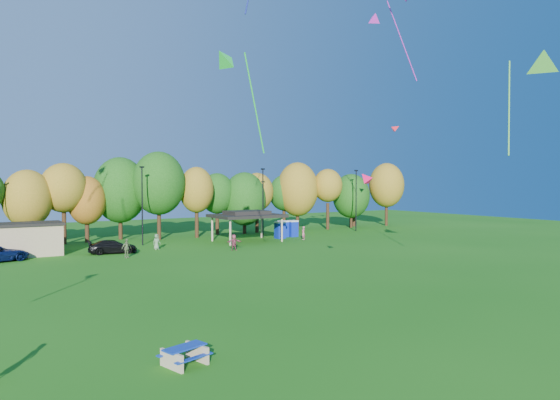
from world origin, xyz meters
TOP-DOWN VIEW (x-y plane):
  - ground at (0.00, 0.00)m, footprint 160.00×160.00m
  - tree_line at (-1.03, 45.51)m, footprint 93.57×10.55m
  - lamp_posts at (2.00, 40.00)m, footprint 64.50×0.25m
  - utility_building at (-10.00, 38.00)m, footprint 6.30×4.30m
  - pavilion at (14.00, 37.00)m, footprint 8.20×6.20m
  - porta_potties at (20.43, 38.29)m, footprint 3.75×2.38m
  - picnic_table at (-7.69, 1.63)m, footprint 2.04×1.84m
  - car_d at (-2.54, 35.00)m, footprint 4.99×2.60m
  - far_person_0 at (2.21, 35.56)m, footprint 0.91×0.70m
  - far_person_1 at (-2.15, 31.23)m, footprint 1.16×0.83m
  - far_person_3 at (9.00, 30.56)m, footprint 1.66×0.75m
  - far_person_5 at (20.86, 34.75)m, footprint 0.74×0.66m
  - kite_1 at (17.44, 2.13)m, footprint 4.59×3.63m
  - kite_7 at (9.09, 9.99)m, footprint 1.25×1.39m
  - kite_8 at (0.17, 14.30)m, footprint 4.15×2.67m
  - kite_12 at (16.90, 17.81)m, footprint 1.82×1.98m
  - kite_13 at (26.86, 24.73)m, footprint 1.45×1.38m

SIDE VIEW (x-z plane):
  - ground at x=0.00m, z-range 0.00..0.00m
  - picnic_table at x=-7.69m, z-range 0.06..0.80m
  - car_d at x=-2.54m, z-range 0.00..1.38m
  - far_person_0 at x=2.21m, z-range 0.00..1.66m
  - far_person_5 at x=20.86m, z-range 0.00..1.70m
  - far_person_3 at x=9.00m, z-range 0.00..1.73m
  - far_person_1 at x=-2.15m, z-range 0.00..1.83m
  - porta_potties at x=20.43m, z-range 0.01..2.19m
  - utility_building at x=-10.00m, z-range 0.01..3.26m
  - pavilion at x=14.00m, z-range 1.34..5.11m
  - lamp_posts at x=2.00m, z-range 0.36..9.45m
  - tree_line at x=-1.03m, z-range 0.34..11.49m
  - kite_7 at x=9.09m, z-range 6.99..8.13m
  - kite_13 at x=26.86m, z-range 12.88..14.05m
  - kite_1 at x=17.44m, z-range 11.41..19.32m
  - kite_8 at x=0.17m, z-range 11.96..19.38m
  - kite_12 at x=16.90m, z-range 21.45..23.08m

